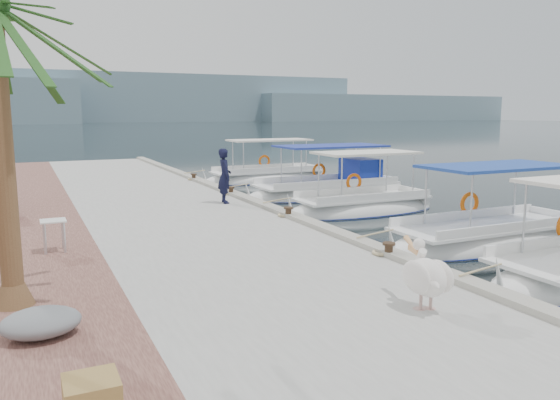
# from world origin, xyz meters

# --- Properties ---
(ground) EXTENTS (400.00, 400.00, 0.00)m
(ground) POSITION_xyz_m (0.00, 0.00, 0.00)
(ground) COLOR black
(ground) RESTS_ON ground
(concrete_quay) EXTENTS (6.00, 40.00, 0.50)m
(concrete_quay) POSITION_xyz_m (-3.00, 5.00, 0.25)
(concrete_quay) COLOR #989893
(concrete_quay) RESTS_ON ground
(quay_curb) EXTENTS (0.44, 40.00, 0.12)m
(quay_curb) POSITION_xyz_m (-0.22, 5.00, 0.56)
(quay_curb) COLOR gray
(quay_curb) RESTS_ON concrete_quay
(cobblestone_strip) EXTENTS (4.00, 40.00, 0.50)m
(cobblestone_strip) POSITION_xyz_m (-8.00, 5.00, 0.25)
(cobblestone_strip) COLOR brown
(cobblestone_strip) RESTS_ON ground
(distant_hills) EXTENTS (330.00, 60.00, 18.00)m
(distant_hills) POSITION_xyz_m (29.61, 201.49, 7.61)
(distant_hills) COLOR gray
(distant_hills) RESTS_ON ground
(fishing_caique_b) EXTENTS (6.83, 2.30, 2.83)m
(fishing_caique_b) POSITION_xyz_m (4.00, -2.16, 0.12)
(fishing_caique_b) COLOR white
(fishing_caique_b) RESTS_ON ground
(fishing_caique_c) EXTENTS (6.10, 2.17, 2.83)m
(fishing_caique_c) POSITION_xyz_m (3.64, 3.53, 0.13)
(fishing_caique_c) COLOR white
(fishing_caique_c) RESTS_ON ground
(fishing_caique_d) EXTENTS (7.76, 2.60, 2.83)m
(fishing_caique_d) POSITION_xyz_m (4.57, 7.54, 0.19)
(fishing_caique_d) COLOR white
(fishing_caique_d) RESTS_ON ground
(fishing_caique_e) EXTENTS (7.18, 2.10, 2.83)m
(fishing_caique_e) POSITION_xyz_m (4.18, 13.36, 0.12)
(fishing_caique_e) COLOR white
(fishing_caique_e) RESTS_ON ground
(mooring_bollards) EXTENTS (0.28, 20.28, 0.33)m
(mooring_bollards) POSITION_xyz_m (-0.35, 1.50, 0.69)
(mooring_bollards) COLOR black
(mooring_bollards) RESTS_ON concrete_quay
(pelican) EXTENTS (0.70, 1.40, 1.09)m
(pelican) POSITION_xyz_m (-1.75, -6.36, 1.06)
(pelican) COLOR tan
(pelican) RESTS_ON concrete_quay
(fisherman) EXTENTS (0.52, 0.74, 1.91)m
(fisherman) POSITION_xyz_m (-1.16, 4.88, 1.45)
(fisherman) COLOR black
(fisherman) RESTS_ON concrete_quay
(wooden_crate) EXTENTS (0.55, 0.55, 0.44)m
(wooden_crate) POSITION_xyz_m (-6.97, -7.44, 0.72)
(wooden_crate) COLOR olive
(wooden_crate) RESTS_ON cobblestone_strip
(tarp_bundle) EXTENTS (1.10, 0.90, 0.40)m
(tarp_bundle) POSITION_xyz_m (-7.38, -4.91, 0.70)
(tarp_bundle) COLOR slate
(tarp_bundle) RESTS_ON cobblestone_strip
(folding_table) EXTENTS (0.55, 0.55, 0.73)m
(folding_table) POSITION_xyz_m (-6.94, 0.14, 1.02)
(folding_table) COLOR silver
(folding_table) RESTS_ON cobblestone_strip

